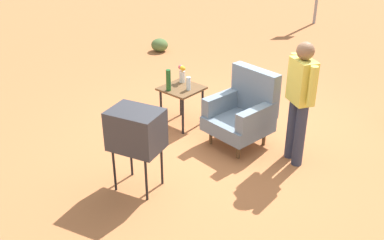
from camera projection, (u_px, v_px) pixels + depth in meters
ground_plane at (229, 142)px, 6.51m from camera, size 60.00×60.00×0.00m
armchair at (244, 111)px, 6.29m from camera, size 0.86×0.87×1.06m
side_table at (182, 93)px, 6.77m from camera, size 0.56×0.56×0.61m
tv_on_stand at (136, 130)px, 5.17m from camera, size 0.69×0.58×1.03m
person_standing at (300, 96)px, 5.65m from camera, size 0.50×0.38×1.64m
bottle_wine_green at (168, 80)px, 6.57m from camera, size 0.07×0.07×0.32m
bottle_short_clear at (189, 83)px, 6.61m from camera, size 0.06×0.06×0.20m
flower_vase at (182, 73)px, 6.86m from camera, size 0.15×0.10×0.27m
shrub_near at (160, 45)px, 10.10m from camera, size 0.38×0.38×0.29m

